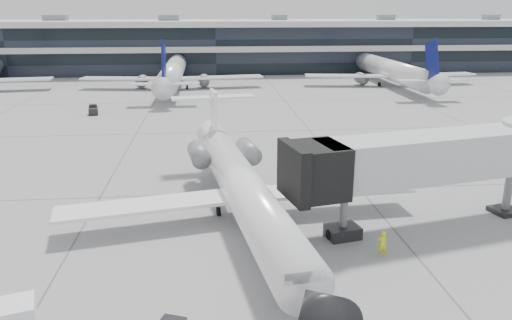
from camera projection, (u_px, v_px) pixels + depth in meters
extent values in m
plane|color=gray|center=(233.00, 193.00, 38.35)|extent=(220.00, 220.00, 0.00)
cube|color=black|center=(215.00, 48.00, 115.05)|extent=(170.00, 22.00, 10.00)
cylinder|color=white|center=(246.00, 192.00, 32.03)|extent=(5.97, 23.93, 2.68)
cone|color=black|center=(317.00, 308.00, 19.66)|extent=(3.04, 3.12, 2.68)
cone|color=white|center=(214.00, 138.00, 44.49)|extent=(2.96, 3.50, 2.54)
cube|color=white|center=(144.00, 206.00, 31.73)|extent=(11.20, 4.79, 0.22)
cube|color=white|center=(333.00, 189.00, 34.58)|extent=(11.06, 3.34, 0.22)
cylinder|color=slate|center=(199.00, 154.00, 39.04)|extent=(1.94, 3.54, 1.49)
cylinder|color=slate|center=(248.00, 151.00, 39.92)|extent=(1.94, 3.54, 1.49)
cube|color=white|center=(214.00, 116.00, 43.34)|extent=(0.63, 2.59, 4.46)
cube|color=white|center=(213.00, 97.00, 43.25)|extent=(7.29, 2.57, 0.16)
cylinder|color=black|center=(288.00, 299.00, 23.84)|extent=(0.25, 0.57, 0.56)
cylinder|color=black|center=(218.00, 211.00, 34.11)|extent=(0.32, 0.66, 0.63)
cylinder|color=black|center=(261.00, 207.00, 34.77)|extent=(0.32, 0.66, 0.63)
cube|color=#A4A7A9|center=(432.00, 156.00, 31.34)|extent=(15.57, 6.33, 2.84)
cube|color=black|center=(318.00, 170.00, 29.05)|extent=(3.53, 4.03, 3.06)
cylinder|color=slate|center=(344.00, 215.00, 30.48)|extent=(0.48, 0.48, 3.06)
cube|color=black|center=(343.00, 232.00, 30.81)|extent=(2.25, 1.92, 0.76)
cylinder|color=slate|center=(508.00, 191.00, 34.17)|extent=(0.55, 0.55, 3.27)
imported|color=#D2EB18|center=(382.00, 244.00, 28.33)|extent=(0.61, 0.42, 1.58)
cone|color=#F7420D|center=(197.00, 143.00, 51.50)|extent=(0.38, 0.38, 0.59)
cube|color=#F7420D|center=(197.00, 146.00, 51.58)|extent=(0.47, 0.47, 0.03)
cube|color=black|center=(93.00, 111.00, 67.01)|extent=(1.53, 2.18, 0.82)
cube|color=black|center=(93.00, 106.00, 67.27)|extent=(1.13, 0.99, 0.45)
cylinder|color=black|center=(90.00, 112.00, 67.63)|extent=(0.24, 0.42, 0.40)
cylinder|color=black|center=(98.00, 112.00, 67.90)|extent=(0.24, 0.42, 0.40)
cylinder|color=black|center=(90.00, 114.00, 66.30)|extent=(0.24, 0.42, 0.40)
cylinder|color=black|center=(97.00, 114.00, 66.56)|extent=(0.24, 0.42, 0.40)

